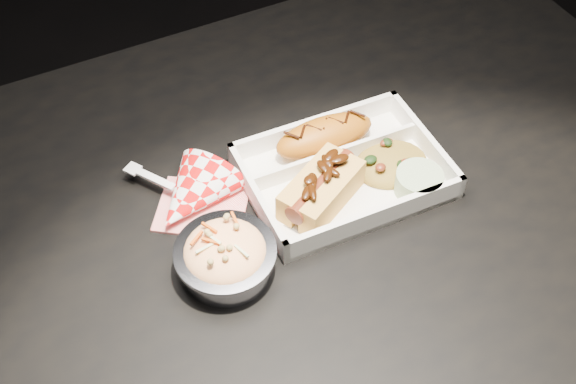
# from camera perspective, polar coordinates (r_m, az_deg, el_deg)

# --- Properties ---
(dining_table) EXTENTS (1.20, 0.80, 0.75)m
(dining_table) POSITION_cam_1_polar(r_m,az_deg,el_deg) (0.98, -0.19, -4.73)
(dining_table) COLOR black
(dining_table) RESTS_ON ground
(food_tray) EXTENTS (0.26, 0.19, 0.04)m
(food_tray) POSITION_cam_1_polar(r_m,az_deg,el_deg) (0.94, 4.35, 1.41)
(food_tray) COLOR white
(food_tray) RESTS_ON dining_table
(fried_pastry) EXTENTS (0.14, 0.06, 0.05)m
(fried_pastry) POSITION_cam_1_polar(r_m,az_deg,el_deg) (0.96, 2.90, 4.47)
(fried_pastry) COLOR #AF5E11
(fried_pastry) RESTS_ON food_tray
(hotdog) EXTENTS (0.13, 0.10, 0.06)m
(hotdog) POSITION_cam_1_polar(r_m,az_deg,el_deg) (0.89, 2.65, 0.34)
(hotdog) COLOR gold
(hotdog) RESTS_ON food_tray
(fried_rice_mound) EXTENTS (0.10, 0.09, 0.03)m
(fried_rice_mound) POSITION_cam_1_polar(r_m,az_deg,el_deg) (0.95, 8.23, 2.66)
(fried_rice_mound) COLOR olive
(fried_rice_mound) RESTS_ON food_tray
(cupcake_liner) EXTENTS (0.06, 0.06, 0.03)m
(cupcake_liner) POSITION_cam_1_polar(r_m,az_deg,el_deg) (0.92, 10.29, 0.73)
(cupcake_liner) COLOR #A0B88B
(cupcake_liner) RESTS_ON food_tray
(foil_coleslaw_cup) EXTENTS (0.12, 0.12, 0.07)m
(foil_coleslaw_cup) POSITION_cam_1_polar(r_m,az_deg,el_deg) (0.83, -4.96, -5.03)
(foil_coleslaw_cup) COLOR silver
(foil_coleslaw_cup) RESTS_ON dining_table
(napkin_fork) EXTENTS (0.15, 0.17, 0.10)m
(napkin_fork) POSITION_cam_1_polar(r_m,az_deg,el_deg) (0.91, -7.69, -0.43)
(napkin_fork) COLOR red
(napkin_fork) RESTS_ON dining_table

